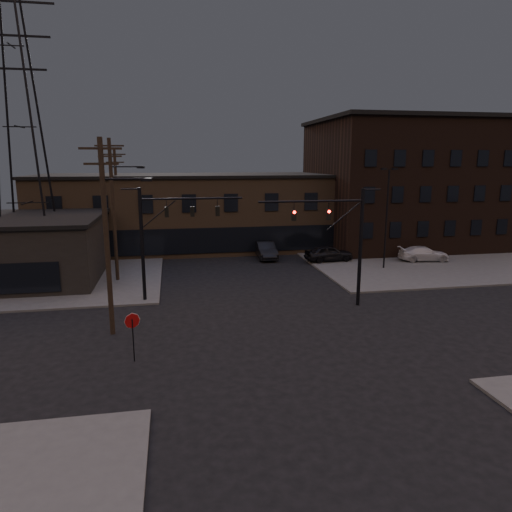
{
  "coord_description": "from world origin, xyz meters",
  "views": [
    {
      "loc": [
        -5.88,
        -23.85,
        9.77
      ],
      "look_at": [
        -0.46,
        5.55,
        3.5
      ],
      "focal_mm": 32.0,
      "sensor_mm": 36.0,
      "label": 1
    }
  ],
  "objects_px": {
    "traffic_signal_near": "(345,235)",
    "stop_sign": "(132,326)",
    "traffic_signal_far": "(161,231)",
    "parked_car_lot_b": "(424,254)",
    "car_crossing": "(266,250)",
    "parked_car_lot_a": "(329,253)"
  },
  "relations": [
    {
      "from": "parked_car_lot_a",
      "to": "car_crossing",
      "type": "relative_size",
      "value": 0.93
    },
    {
      "from": "traffic_signal_far",
      "to": "parked_car_lot_b",
      "type": "height_order",
      "value": "traffic_signal_far"
    },
    {
      "from": "traffic_signal_near",
      "to": "parked_car_lot_b",
      "type": "xyz_separation_m",
      "value": [
        12.84,
        11.62,
        -4.08
      ]
    },
    {
      "from": "parked_car_lot_b",
      "to": "car_crossing",
      "type": "relative_size",
      "value": 0.95
    },
    {
      "from": "traffic_signal_near",
      "to": "stop_sign",
      "type": "distance_m",
      "value": 15.17
    },
    {
      "from": "traffic_signal_far",
      "to": "parked_car_lot_b",
      "type": "bearing_deg",
      "value": 18.05
    },
    {
      "from": "traffic_signal_far",
      "to": "car_crossing",
      "type": "xyz_separation_m",
      "value": [
        10.07,
        12.8,
        -4.18
      ]
    },
    {
      "from": "parked_car_lot_b",
      "to": "traffic_signal_near",
      "type": "bearing_deg",
      "value": 140.42
    },
    {
      "from": "parked_car_lot_b",
      "to": "stop_sign",
      "type": "bearing_deg",
      "value": 132.93
    },
    {
      "from": "parked_car_lot_b",
      "to": "car_crossing",
      "type": "xyz_separation_m",
      "value": [
        -14.84,
        4.68,
        -0.02
      ]
    },
    {
      "from": "traffic_signal_far",
      "to": "stop_sign",
      "type": "xyz_separation_m",
      "value": [
        -1.28,
        -9.99,
        -3.17
      ]
    },
    {
      "from": "traffic_signal_near",
      "to": "stop_sign",
      "type": "height_order",
      "value": "traffic_signal_near"
    },
    {
      "from": "parked_car_lot_a",
      "to": "parked_car_lot_b",
      "type": "distance_m",
      "value": 9.33
    },
    {
      "from": "stop_sign",
      "to": "car_crossing",
      "type": "bearing_deg",
      "value": 63.52
    },
    {
      "from": "parked_car_lot_a",
      "to": "traffic_signal_far",
      "type": "bearing_deg",
      "value": 117.3
    },
    {
      "from": "car_crossing",
      "to": "traffic_signal_near",
      "type": "bearing_deg",
      "value": -81.66
    },
    {
      "from": "car_crossing",
      "to": "parked_car_lot_a",
      "type": "bearing_deg",
      "value": -27.46
    },
    {
      "from": "stop_sign",
      "to": "parked_car_lot_a",
      "type": "relative_size",
      "value": 0.53
    },
    {
      "from": "traffic_signal_near",
      "to": "traffic_signal_far",
      "type": "xyz_separation_m",
      "value": [
        -12.07,
        3.5,
        0.08
      ]
    },
    {
      "from": "traffic_signal_near",
      "to": "parked_car_lot_a",
      "type": "bearing_deg",
      "value": 74.56
    },
    {
      "from": "traffic_signal_near",
      "to": "stop_sign",
      "type": "xyz_separation_m",
      "value": [
        -13.36,
        -6.49,
        -3.09
      ]
    },
    {
      "from": "parked_car_lot_a",
      "to": "parked_car_lot_b",
      "type": "xyz_separation_m",
      "value": [
        9.19,
        -1.58,
        -0.1
      ]
    }
  ]
}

